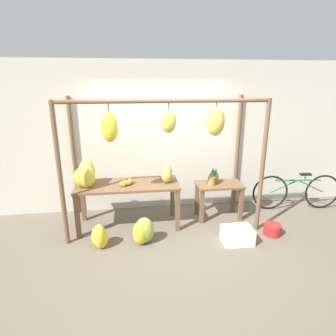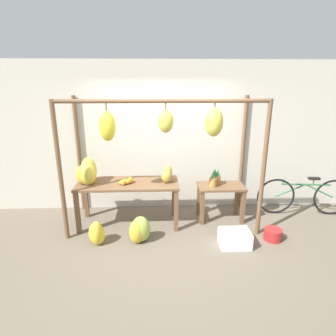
# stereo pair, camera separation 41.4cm
# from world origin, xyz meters

# --- Properties ---
(ground_plane) EXTENTS (20.00, 20.00, 0.00)m
(ground_plane) POSITION_xyz_m (0.00, 0.00, 0.00)
(ground_plane) COLOR #665B4C
(shop_wall_back) EXTENTS (8.00, 0.08, 2.80)m
(shop_wall_back) POSITION_xyz_m (0.00, 1.48, 1.40)
(shop_wall_back) COLOR beige
(shop_wall_back) RESTS_ON ground_plane
(stall_awning) EXTENTS (3.18, 1.25, 2.19)m
(stall_awning) POSITION_xyz_m (0.03, 0.50, 1.60)
(stall_awning) COLOR brown
(stall_awning) RESTS_ON ground_plane
(display_table_main) EXTENTS (1.72, 0.69, 0.77)m
(display_table_main) POSITION_xyz_m (-0.60, 0.75, 0.66)
(display_table_main) COLOR brown
(display_table_main) RESTS_ON ground_plane
(display_table_side) EXTENTS (0.82, 0.48, 0.65)m
(display_table_side) POSITION_xyz_m (1.04, 0.85, 0.49)
(display_table_side) COLOR brown
(display_table_side) RESTS_ON ground_plane
(banana_pile_on_table) EXTENTS (0.37, 0.43, 0.43)m
(banana_pile_on_table) POSITION_xyz_m (-1.26, 0.73, 0.97)
(banana_pile_on_table) COLOR yellow
(banana_pile_on_table) RESTS_ON display_table_main
(orange_pile) EXTENTS (0.23, 0.20, 0.10)m
(orange_pile) POSITION_xyz_m (-0.62, 0.68, 0.82)
(orange_pile) COLOR orange
(orange_pile) RESTS_ON display_table_main
(pineapple_cluster) EXTENTS (0.21, 0.19, 0.31)m
(pineapple_cluster) POSITION_xyz_m (0.93, 0.86, 0.78)
(pineapple_cluster) COLOR olive
(pineapple_cluster) RESTS_ON display_table_side
(banana_pile_ground_left) EXTENTS (0.30, 0.31, 0.39)m
(banana_pile_ground_left) POSITION_xyz_m (-1.03, 0.10, 0.18)
(banana_pile_ground_left) COLOR yellow
(banana_pile_ground_left) RESTS_ON ground_plane
(banana_pile_ground_right) EXTENTS (0.38, 0.40, 0.42)m
(banana_pile_ground_right) POSITION_xyz_m (-0.39, 0.15, 0.20)
(banana_pile_ground_right) COLOR #9EB247
(banana_pile_ground_right) RESTS_ON ground_plane
(fruit_crate_white) EXTENTS (0.46, 0.34, 0.25)m
(fruit_crate_white) POSITION_xyz_m (1.08, -0.04, 0.12)
(fruit_crate_white) COLOR silver
(fruit_crate_white) RESTS_ON ground_plane
(blue_bucket) EXTENTS (0.28, 0.28, 0.18)m
(blue_bucket) POSITION_xyz_m (1.74, 0.11, 0.09)
(blue_bucket) COLOR #AD2323
(blue_bucket) RESTS_ON ground_plane
(parked_bicycle) EXTENTS (1.74, 0.20, 0.74)m
(parked_bicycle) POSITION_xyz_m (2.67, 0.98, 0.36)
(parked_bicycle) COLOR black
(parked_bicycle) RESTS_ON ground_plane
(papaya_pile) EXTENTS (0.22, 0.25, 0.30)m
(papaya_pile) POSITION_xyz_m (0.08, 0.74, 0.90)
(papaya_pile) COLOR #B2993D
(papaya_pile) RESTS_ON display_table_main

